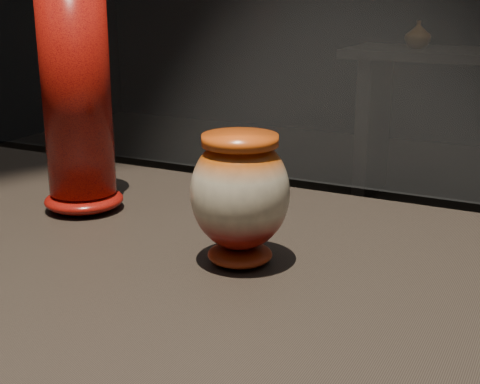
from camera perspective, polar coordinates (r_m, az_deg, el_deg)
The scene contains 3 objects.
main_vase at distance 0.79m, azimuth 0.00°, elevation -0.20°, with size 0.14×0.14×0.16m.
tall_vase at distance 1.00m, azimuth -13.79°, elevation 8.43°, with size 0.15×0.15×0.37m.
back_vase_left at distance 4.01m, azimuth 14.95°, elevation 12.84°, with size 0.15×0.15×0.15m, color #8F5414.
Camera 1 is at (0.23, -0.61, 1.22)m, focal length 50.00 mm.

